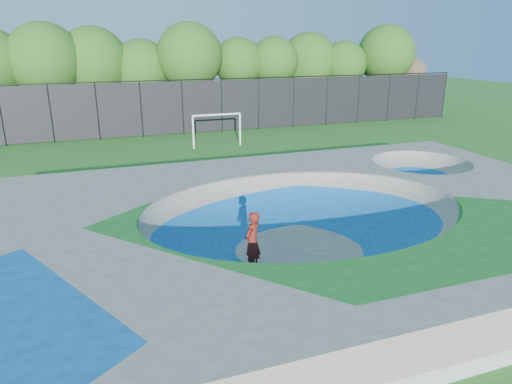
# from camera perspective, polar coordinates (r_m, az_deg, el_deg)

# --- Properties ---
(ground) EXTENTS (120.00, 120.00, 0.00)m
(ground) POSITION_cam_1_polar(r_m,az_deg,el_deg) (15.83, 5.97, -6.76)
(ground) COLOR #24631B
(ground) RESTS_ON ground
(skate_deck) EXTENTS (22.00, 14.00, 1.50)m
(skate_deck) POSITION_cam_1_polar(r_m,az_deg,el_deg) (15.53, 6.06, -4.25)
(skate_deck) COLOR gray
(skate_deck) RESTS_ON ground
(skater) EXTENTS (0.81, 0.80, 1.89)m
(skater) POSITION_cam_1_polar(r_m,az_deg,el_deg) (13.84, -0.45, -6.19)
(skater) COLOR red
(skater) RESTS_ON ground
(skateboard) EXTENTS (0.73, 0.69, 0.05)m
(skateboard) POSITION_cam_1_polar(r_m,az_deg,el_deg) (14.25, -0.44, -9.55)
(skateboard) COLOR black
(skateboard) RESTS_ON ground
(soccer_goal) EXTENTS (3.30, 0.12, 2.18)m
(soccer_goal) POSITION_cam_1_polar(r_m,az_deg,el_deg) (30.35, -4.91, 8.47)
(soccer_goal) COLOR white
(soccer_goal) RESTS_ON ground
(fence) EXTENTS (48.09, 0.09, 4.04)m
(fence) POSITION_cam_1_polar(r_m,az_deg,el_deg) (34.76, -9.18, 10.53)
(fence) COLOR black
(fence) RESTS_ON ground
(treeline) EXTENTS (52.06, 7.62, 8.22)m
(treeline) POSITION_cam_1_polar(r_m,az_deg,el_deg) (38.95, -13.54, 15.44)
(treeline) COLOR #492F24
(treeline) RESTS_ON ground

